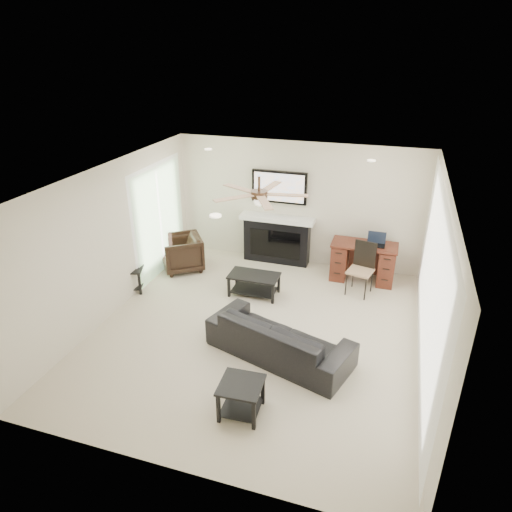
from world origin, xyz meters
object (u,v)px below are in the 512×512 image
object	(u,v)px
coffee_table	(254,285)
desk	(363,262)
sofa	(279,338)
armchair	(182,253)
fireplace_unit	(277,219)

from	to	relation	value
coffee_table	desk	size ratio (longest dim) A/B	0.74
sofa	desk	distance (m)	2.91
sofa	coffee_table	world-z (taller)	sofa
coffee_table	sofa	bearing A→B (deg)	-61.11
armchair	fireplace_unit	size ratio (longest dim) A/B	0.41
armchair	coffee_table	size ratio (longest dim) A/B	0.86
coffee_table	armchair	bearing A→B (deg)	161.60
armchair	desk	size ratio (longest dim) A/B	0.64
sofa	armchair	size ratio (longest dim) A/B	2.73
coffee_table	fireplace_unit	distance (m)	1.65
fireplace_unit	desk	bearing A→B (deg)	-9.49
desk	armchair	bearing A→B (deg)	-170.02
fireplace_unit	desk	xyz separation A→B (m)	(1.79, -0.30, -0.57)
coffee_table	fireplace_unit	bearing A→B (deg)	88.81
armchair	fireplace_unit	distance (m)	2.04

